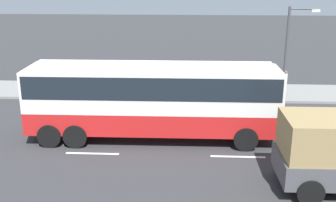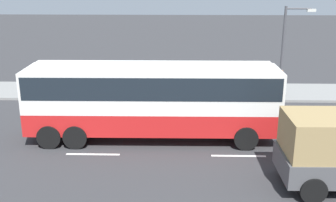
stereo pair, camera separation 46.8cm
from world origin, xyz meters
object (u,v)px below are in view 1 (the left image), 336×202
object	(u,v)px
pedestrian_near_curb	(158,78)
coach_bus	(153,94)
street_lamp	(290,45)
pedestrian_at_crossing	(285,81)

from	to	relation	value
pedestrian_near_curb	coach_bus	bearing A→B (deg)	-117.09
pedestrian_near_curb	street_lamp	size ratio (longest dim) A/B	0.32
coach_bus	pedestrian_at_crossing	distance (m)	10.82
coach_bus	street_lamp	distance (m)	10.46
coach_bus	pedestrian_near_curb	size ratio (longest dim) A/B	6.60
pedestrian_at_crossing	street_lamp	bearing A→B (deg)	112.03
coach_bus	pedestrian_at_crossing	bearing A→B (deg)	42.73
street_lamp	pedestrian_near_curb	bearing A→B (deg)	176.76
pedestrian_near_curb	street_lamp	distance (m)	8.48
coach_bus	street_lamp	world-z (taller)	street_lamp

